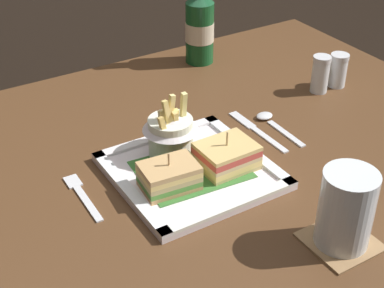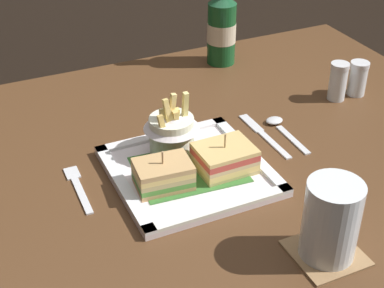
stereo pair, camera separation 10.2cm
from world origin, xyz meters
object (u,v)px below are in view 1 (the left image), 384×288
fork (82,194)px  pepper_shaker (338,72)px  square_plate (191,171)px  sandwich_half_right (226,156)px  spoon (270,121)px  salt_shaker (320,76)px  beer_bottle (200,25)px  fries_cup (172,131)px  knife (255,129)px  sandwich_half_left (169,176)px  dining_table (193,196)px  water_glass (345,213)px

fork → pepper_shaker: bearing=6.7°
square_plate → sandwich_half_right: sandwich_half_right is taller
spoon → salt_shaker: (0.17, 0.05, 0.03)m
square_plate → beer_bottle: bearing=56.1°
fries_cup → knife: (0.19, 0.01, -0.06)m
sandwich_half_left → fries_cup: (0.05, 0.08, 0.03)m
dining_table → water_glass: bearing=-79.8°
water_glass → pepper_shaker: (0.36, 0.39, -0.02)m
fork → sandwich_half_left: bearing=-28.3°
sandwich_half_right → water_glass: 0.25m
sandwich_half_right → spoon: (0.17, 0.09, -0.03)m
water_glass → sandwich_half_right: bearing=99.9°
fork → fries_cup: bearing=3.3°
dining_table → square_plate: square_plate is taller
dining_table → square_plate: (-0.04, -0.06, 0.11)m
fries_cup → spoon: bearing=3.0°
dining_table → knife: knife is taller
square_plate → knife: 0.20m
square_plate → beer_bottle: size_ratio=1.06×
fries_cup → water_glass: size_ratio=0.99×
square_plate → fork: bearing=166.3°
dining_table → square_plate: bearing=-123.9°
beer_bottle → fork: size_ratio=1.78×
fork → salt_shaker: bearing=7.3°
square_plate → knife: size_ratio=1.50×
beer_bottle → water_glass: bearing=-104.0°
water_glass → salt_shaker: bearing=51.9°
water_glass → pepper_shaker: water_glass is taller
square_plate → fork: (-0.19, 0.05, -0.00)m
beer_bottle → water_glass: 0.68m
square_plate → salt_shaker: (0.40, 0.12, 0.03)m
sandwich_half_left → fork: sandwich_half_left is taller
sandwich_half_right → fries_cup: 0.11m
dining_table → water_glass: 0.37m
pepper_shaker → spoon: bearing=-166.9°
sandwich_half_left → knife: 0.26m
water_glass → pepper_shaker: size_ratio=1.61×
sandwich_half_right → salt_shaker: bearing=22.8°
fork → beer_bottle: bearing=37.6°
sandwich_half_right → water_glass: water_glass is taller
salt_shaker → beer_bottle: bearing=117.3°
water_glass → fork: 0.43m
dining_table → sandwich_half_left: size_ratio=12.29×
sandwich_half_left → water_glass: size_ratio=0.81×
square_plate → knife: bearing=18.3°
sandwich_half_right → spoon: sandwich_half_right is taller
water_glass → spoon: 0.36m
sandwich_half_right → pepper_shaker: (0.40, 0.15, 0.00)m
fork → square_plate: bearing=-13.7°
knife → water_glass: bearing=-104.7°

